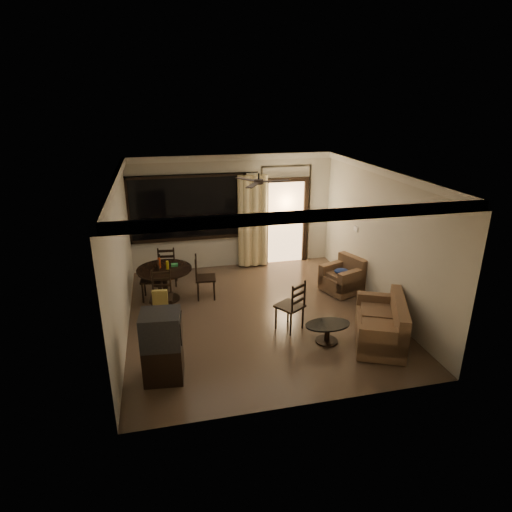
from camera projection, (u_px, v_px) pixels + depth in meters
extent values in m
plane|color=#7F6651|center=(258.00, 314.00, 8.52)|extent=(5.50, 5.50, 0.00)
plane|color=beige|center=(233.00, 212.00, 10.54)|extent=(5.00, 0.00, 5.00)
plane|color=beige|center=(307.00, 317.00, 5.52)|extent=(5.00, 0.00, 5.00)
plane|color=beige|center=(120.00, 259.00, 7.50)|extent=(0.00, 5.50, 5.50)
plane|color=beige|center=(380.00, 239.00, 8.55)|extent=(0.00, 5.50, 5.50)
plane|color=white|center=(259.00, 173.00, 7.54)|extent=(5.50, 5.50, 0.00)
cube|color=black|center=(188.00, 208.00, 10.22)|extent=(2.70, 0.04, 1.45)
cylinder|color=black|center=(191.00, 175.00, 9.88)|extent=(3.20, 0.03, 0.03)
cube|color=#FFC684|center=(286.00, 223.00, 10.90)|extent=(0.91, 0.03, 2.08)
cube|color=white|center=(356.00, 229.00, 9.54)|extent=(0.02, 0.18, 0.12)
cylinder|color=black|center=(259.00, 177.00, 7.56)|extent=(0.03, 0.03, 0.12)
cylinder|color=black|center=(259.00, 182.00, 7.59)|extent=(0.16, 0.16, 0.08)
cylinder|color=black|center=(164.00, 269.00, 8.91)|extent=(1.14, 1.14, 0.04)
cylinder|color=black|center=(165.00, 284.00, 9.03)|extent=(0.11, 0.11, 0.66)
cylinder|color=black|center=(167.00, 299.00, 9.14)|extent=(0.57, 0.57, 0.03)
cylinder|color=#9A2F0E|center=(159.00, 263.00, 8.89)|extent=(0.06, 0.06, 0.22)
cylinder|color=#AD9912|center=(167.00, 265.00, 8.83)|extent=(0.06, 0.06, 0.18)
cube|color=#298B48|center=(174.00, 265.00, 9.02)|extent=(0.14, 0.10, 0.05)
cube|color=black|center=(151.00, 279.00, 9.01)|extent=(0.46, 0.46, 0.04)
cube|color=black|center=(206.00, 278.00, 9.09)|extent=(0.46, 0.46, 0.04)
cube|color=black|center=(162.00, 298.00, 8.20)|extent=(0.46, 0.46, 0.04)
cube|color=tan|center=(160.00, 298.00, 7.95)|extent=(0.29, 0.11, 0.32)
cube|color=black|center=(168.00, 266.00, 9.74)|extent=(0.46, 0.46, 0.04)
cube|color=black|center=(164.00, 361.00, 6.49)|extent=(0.63, 0.58, 0.59)
cube|color=black|center=(161.00, 329.00, 6.29)|extent=(0.63, 0.58, 0.53)
cube|color=black|center=(181.00, 328.00, 6.33)|extent=(0.06, 0.42, 0.36)
cube|color=#40251E|center=(379.00, 331.00, 7.51)|extent=(1.32, 1.66, 0.37)
cube|color=#40251E|center=(399.00, 317.00, 7.35)|extent=(0.77, 1.41, 0.60)
cube|color=#40251E|center=(383.00, 341.00, 6.85)|extent=(0.78, 0.47, 0.46)
cube|color=#40251E|center=(378.00, 305.00, 8.04)|extent=(0.78, 0.47, 0.46)
cube|color=#40251E|center=(378.00, 320.00, 7.45)|extent=(1.03, 1.40, 0.11)
cube|color=#40251E|center=(342.00, 283.00, 9.46)|extent=(0.97, 0.97, 0.35)
cube|color=#40251E|center=(352.00, 268.00, 9.50)|extent=(0.43, 0.77, 0.57)
cube|color=#40251E|center=(352.00, 280.00, 9.16)|extent=(0.76, 0.41, 0.44)
cube|color=#40251E|center=(333.00, 272.00, 9.63)|extent=(0.76, 0.41, 0.44)
cube|color=#40251E|center=(341.00, 275.00, 9.36)|extent=(0.70, 0.72, 0.11)
ellipsoid|color=navy|center=(341.00, 271.00, 9.33)|extent=(0.32, 0.27, 0.09)
ellipsoid|color=black|center=(328.00, 325.00, 7.45)|extent=(0.81, 0.48, 0.03)
cylinder|color=black|center=(327.00, 333.00, 7.51)|extent=(0.09, 0.09, 0.32)
cylinder|color=black|center=(327.00, 341.00, 7.56)|extent=(0.39, 0.39, 0.03)
cube|color=black|center=(290.00, 306.00, 7.83)|extent=(0.60, 0.60, 0.04)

